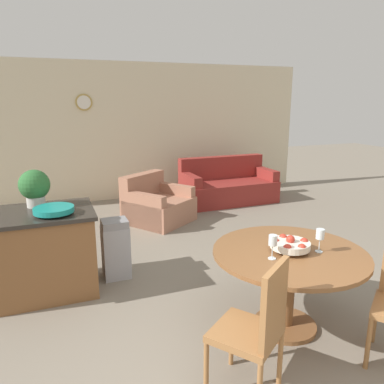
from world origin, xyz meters
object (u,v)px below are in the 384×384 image
at_px(wine_glass_left, 273,241).
at_px(teal_bowl, 54,210).
at_px(kitchen_island, 43,252).
at_px(potted_plant, 34,187).
at_px(trash_bin, 116,249).
at_px(fruit_bowl, 290,245).
at_px(couch, 228,187).
at_px(dining_table, 289,269).
at_px(armchair, 157,206).
at_px(wine_glass_right, 320,235).
at_px(dining_chair_near_left, 257,325).

xyz_separation_m(wine_glass_left, teal_bowl, (-1.62, 1.39, 0.05)).
relative_size(kitchen_island, potted_plant, 2.69).
distance_m(kitchen_island, trash_bin, 0.77).
bearing_deg(fruit_bowl, couch, 70.48).
height_order(potted_plant, trash_bin, potted_plant).
bearing_deg(dining_table, kitchen_island, 143.59).
height_order(fruit_bowl, couch, fruit_bowl).
relative_size(kitchen_island, couch, 0.58).
height_order(couch, armchair, couch).
relative_size(wine_glass_right, couch, 0.11).
relative_size(wine_glass_right, potted_plant, 0.52).
bearing_deg(trash_bin, fruit_bowl, -51.45).
height_order(wine_glass_right, kitchen_island, wine_glass_right).
xyz_separation_m(dining_chair_near_left, kitchen_island, (-1.32, 2.06, -0.10)).
xyz_separation_m(dining_table, dining_chair_near_left, (-0.67, -0.59, -0.02)).
xyz_separation_m(couch, armchair, (-1.66, -0.71, -0.02)).
bearing_deg(dining_chair_near_left, wine_glass_left, 13.05).
bearing_deg(wine_glass_left, teal_bowl, 139.42).
bearing_deg(armchair, trash_bin, -154.04).
bearing_deg(dining_table, wine_glass_right, -24.93).
height_order(wine_glass_left, armchair, wine_glass_left).
distance_m(fruit_bowl, potted_plant, 2.64).
height_order(dining_table, wine_glass_left, wine_glass_left).
bearing_deg(fruit_bowl, wine_glass_left, -161.18).
bearing_deg(teal_bowl, couch, 39.58).
distance_m(dining_chair_near_left, fruit_bowl, 0.93).
height_order(wine_glass_left, trash_bin, wine_glass_left).
xyz_separation_m(wine_glass_right, armchair, (-0.46, 3.41, -0.61)).
distance_m(dining_chair_near_left, wine_glass_left, 0.76).
bearing_deg(dining_chair_near_left, armchair, 47.25).
height_order(dining_chair_near_left, kitchen_island, dining_chair_near_left).
relative_size(fruit_bowl, wine_glass_right, 1.65).
distance_m(kitchen_island, armchair, 2.55).
relative_size(dining_chair_near_left, armchair, 0.78).
height_order(kitchen_island, armchair, kitchen_island).
distance_m(wine_glass_left, trash_bin, 1.98).
bearing_deg(couch, armchair, -157.73).
relative_size(dining_table, fruit_bowl, 3.91).
xyz_separation_m(kitchen_island, armchair, (1.76, 1.84, -0.17)).
bearing_deg(wine_glass_left, potted_plant, 135.50).
distance_m(fruit_bowl, wine_glass_left, 0.26).
relative_size(dining_chair_near_left, teal_bowl, 2.56).
xyz_separation_m(wine_glass_right, trash_bin, (-1.45, 1.64, -0.54)).
relative_size(wine_glass_left, teal_bowl, 0.53).
relative_size(wine_glass_left, potted_plant, 0.52).
relative_size(dining_table, teal_bowl, 3.39).
bearing_deg(potted_plant, wine_glass_right, -38.49).
bearing_deg(armchair, wine_glass_left, -124.58).
distance_m(dining_chair_near_left, potted_plant, 2.70).
height_order(teal_bowl, armchair, teal_bowl).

